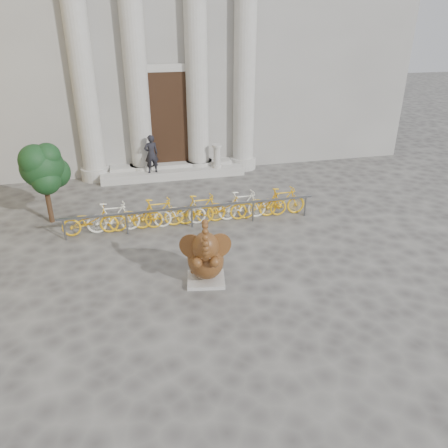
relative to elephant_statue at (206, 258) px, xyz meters
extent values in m
plane|color=#474442|center=(0.25, -1.01, -0.70)|extent=(80.00, 80.00, 0.00)
cube|color=gray|center=(0.25, 13.99, 5.30)|extent=(22.00, 10.00, 12.00)
cube|color=black|center=(0.25, 8.91, 1.60)|extent=(2.40, 0.16, 4.00)
cylinder|color=#A8A59E|center=(-2.95, 8.79, 3.30)|extent=(0.90, 0.90, 8.00)
cylinder|color=#A8A59E|center=(-0.95, 8.79, 3.30)|extent=(0.90, 0.90, 8.00)
cylinder|color=#A8A59E|center=(1.45, 8.79, 3.30)|extent=(0.90, 0.90, 8.00)
cylinder|color=#A8A59E|center=(3.45, 8.79, 3.30)|extent=(0.90, 0.90, 8.00)
cube|color=#A8A59E|center=(0.25, 8.39, -0.52)|extent=(6.00, 1.20, 0.36)
cube|color=#A8A59E|center=(0.01, 0.03, -0.65)|extent=(1.09, 1.01, 0.10)
ellipsoid|color=black|center=(0.04, 0.24, -0.31)|extent=(0.92, 0.89, 0.61)
ellipsoid|color=black|center=(0.01, 0.05, -0.05)|extent=(1.10, 1.29, 0.99)
cylinder|color=black|center=(-0.19, 0.40, -0.48)|extent=(0.33, 0.33, 0.25)
cylinder|color=black|center=(0.32, 0.32, -0.48)|extent=(0.33, 0.33, 0.25)
cylinder|color=black|center=(-0.26, -0.29, 0.15)|extent=(0.32, 0.60, 0.38)
cylinder|color=black|center=(0.15, -0.36, 0.15)|extent=(0.32, 0.60, 0.38)
ellipsoid|color=black|center=(-0.05, -0.29, 0.49)|extent=(0.75, 0.72, 0.77)
cylinder|color=black|center=(-0.35, -0.12, 0.45)|extent=(0.60, 0.35, 0.65)
cylinder|color=black|center=(0.29, -0.23, 0.45)|extent=(0.65, 0.14, 0.65)
cone|color=beige|center=(-0.20, -0.46, 0.34)|extent=(0.09, 0.22, 0.10)
cone|color=beige|center=(0.03, -0.50, 0.34)|extent=(0.15, 0.23, 0.10)
cube|color=slate|center=(0.20, 3.28, 0.00)|extent=(8.23, 0.06, 0.06)
cylinder|color=slate|center=(-3.72, 3.28, -0.35)|extent=(0.06, 0.06, 0.70)
cylinder|color=slate|center=(-1.86, 3.28, -0.35)|extent=(0.06, 0.06, 0.70)
cylinder|color=slate|center=(0.20, 3.28, -0.35)|extent=(0.06, 0.06, 0.70)
cylinder|color=slate|center=(2.25, 3.28, -0.35)|extent=(0.06, 0.06, 0.70)
cylinder|color=slate|center=(4.11, 3.28, -0.35)|extent=(0.06, 0.06, 0.70)
imported|color=#EFAE15|center=(-2.97, 3.53, -0.20)|extent=(1.70, 0.50, 1.00)
imported|color=white|center=(-2.26, 3.53, -0.20)|extent=(1.66, 0.47, 1.00)
imported|color=#EFAE15|center=(-1.56, 3.53, -0.20)|extent=(1.70, 0.50, 1.00)
imported|color=#EFAE15|center=(-0.86, 3.53, -0.20)|extent=(1.66, 0.47, 1.00)
imported|color=white|center=(-0.16, 3.53, -0.20)|extent=(1.70, 0.50, 1.00)
imported|color=#EFAE15|center=(0.55, 3.53, -0.20)|extent=(1.66, 0.47, 1.00)
imported|color=#EFAE15|center=(1.25, 3.53, -0.20)|extent=(1.70, 0.50, 1.00)
imported|color=white|center=(1.95, 3.53, -0.20)|extent=(1.66, 0.47, 1.00)
imported|color=#EFAE15|center=(2.66, 3.53, -0.20)|extent=(1.70, 0.50, 1.00)
imported|color=#EFAE15|center=(3.36, 3.53, -0.20)|extent=(1.66, 0.47, 1.00)
cylinder|color=#332114|center=(-4.28, 4.77, 0.12)|extent=(0.16, 0.16, 1.64)
sphere|color=black|center=(-4.28, 4.77, 1.22)|extent=(1.37, 1.37, 1.37)
sphere|color=black|center=(-3.96, 4.96, 0.94)|extent=(1.00, 1.00, 1.00)
sphere|color=black|center=(-4.55, 5.00, 1.03)|extent=(0.91, 0.91, 0.91)
sphere|color=black|center=(-4.19, 4.50, 0.85)|extent=(0.91, 0.91, 0.91)
sphere|color=black|center=(-4.42, 4.59, 1.49)|extent=(1.00, 1.00, 1.00)
sphere|color=black|center=(-4.05, 4.68, 1.58)|extent=(0.82, 0.82, 0.82)
imported|color=black|center=(-0.64, 8.04, 0.45)|extent=(0.63, 0.47, 1.56)
cylinder|color=#A8A59E|center=(2.10, 8.09, -0.28)|extent=(0.40, 0.40, 0.12)
cylinder|color=#A8A59E|center=(2.10, 8.09, 0.12)|extent=(0.28, 0.28, 0.90)
cylinder|color=#A8A59E|center=(2.10, 8.09, 0.60)|extent=(0.40, 0.40, 0.10)
camera|label=1|loc=(-1.77, -9.37, 5.52)|focal=35.00mm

